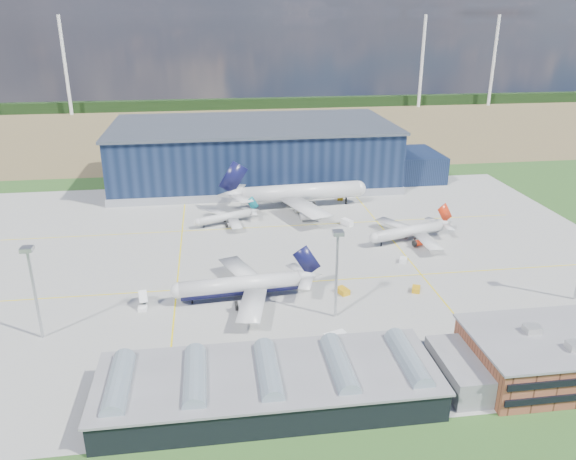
# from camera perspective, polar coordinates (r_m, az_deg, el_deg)

# --- Properties ---
(ground) EXTENTS (600.00, 600.00, 0.00)m
(ground) POSITION_cam_1_polar(r_m,az_deg,el_deg) (167.31, -0.78, -3.92)
(ground) COLOR #29501E
(ground) RESTS_ON ground
(apron) EXTENTS (220.00, 160.00, 0.08)m
(apron) POSITION_cam_1_polar(r_m,az_deg,el_deg) (176.34, -1.20, -2.55)
(apron) COLOR #9D9D98
(apron) RESTS_ON ground
(farmland) EXTENTS (600.00, 220.00, 0.01)m
(farmland) POSITION_cam_1_polar(r_m,az_deg,el_deg) (377.54, -5.11, 10.26)
(farmland) COLOR olive
(farmland) RESTS_ON ground
(treeline) EXTENTS (600.00, 8.00, 8.00)m
(treeline) POSITION_cam_1_polar(r_m,az_deg,el_deg) (455.67, -5.71, 12.62)
(treeline) COLOR black
(treeline) RESTS_ON ground
(hangar) EXTENTS (145.00, 62.00, 26.10)m
(hangar) POSITION_cam_1_polar(r_m,az_deg,el_deg) (253.15, -2.92, 7.59)
(hangar) COLOR #0F1B34
(hangar) RESTS_ON ground
(glass_concourse) EXTENTS (78.00, 23.00, 8.60)m
(glass_concourse) POSITION_cam_1_polar(r_m,az_deg,el_deg) (113.31, -0.14, -15.24)
(glass_concourse) COLOR black
(glass_concourse) RESTS_ON ground
(light_mast_west) EXTENTS (2.60, 2.60, 23.00)m
(light_mast_west) POSITION_cam_1_polar(r_m,az_deg,el_deg) (138.73, -24.56, -4.47)
(light_mast_west) COLOR #ADAFB4
(light_mast_west) RESTS_ON ground
(light_mast_center) EXTENTS (2.60, 2.60, 23.00)m
(light_mast_center) POSITION_cam_1_polar(r_m,az_deg,el_deg) (135.64, 5.01, -3.07)
(light_mast_center) COLOR #ADAFB4
(light_mast_center) RESTS_ON ground
(airliner_navy) EXTENTS (44.06, 43.24, 13.35)m
(airliner_navy) POSITION_cam_1_polar(r_m,az_deg,el_deg) (147.65, -4.87, -4.71)
(airliner_navy) COLOR silver
(airliner_navy) RESTS_ON ground
(airliner_red) EXTENTS (41.85, 41.37, 10.96)m
(airliner_red) POSITION_cam_1_polar(r_m,az_deg,el_deg) (189.02, 12.17, 0.41)
(airliner_red) COLOR silver
(airliner_red) RESTS_ON ground
(airliner_widebody) EXTENTS (62.98, 61.78, 19.29)m
(airliner_widebody) POSITION_cam_1_polar(r_m,az_deg,el_deg) (216.44, 1.30, 4.71)
(airliner_widebody) COLOR silver
(airliner_widebody) RESTS_ON ground
(airliner_regional) EXTENTS (33.43, 33.13, 8.40)m
(airliner_regional) POSITION_cam_1_polar(r_m,az_deg,el_deg) (201.73, -6.47, 1.71)
(airliner_regional) COLOR silver
(airliner_regional) RESTS_ON ground
(gse_tug_a) EXTENTS (3.54, 4.35, 1.57)m
(gse_tug_a) POSITION_cam_1_polar(r_m,az_deg,el_deg) (153.26, 5.60, -6.18)
(gse_tug_a) COLOR gold
(gse_tug_a) RESTS_ON ground
(gse_tug_b) EXTENTS (3.19, 3.73, 1.37)m
(gse_tug_b) POSITION_cam_1_polar(r_m,az_deg,el_deg) (157.57, 12.88, -5.89)
(gse_tug_b) COLOR gold
(gse_tug_b) RESTS_ON ground
(gse_van_a) EXTENTS (5.64, 3.82, 2.27)m
(gse_van_a) POSITION_cam_1_polar(r_m,az_deg,el_deg) (132.05, 4.80, -10.83)
(gse_van_a) COLOR white
(gse_van_a) RESTS_ON ground
(gse_cart_a) EXTENTS (3.19, 3.71, 1.36)m
(gse_cart_a) POSITION_cam_1_polar(r_m,az_deg,el_deg) (174.62, 11.63, -3.02)
(gse_cart_a) COLOR white
(gse_cart_a) RESTS_ON ground
(gse_van_b) EXTENTS (4.16, 5.10, 2.13)m
(gse_van_b) POSITION_cam_1_polar(r_m,az_deg,el_deg) (201.69, 6.01, 0.78)
(gse_van_b) COLOR white
(gse_van_b) RESTS_ON ground
(gse_tug_c) EXTENTS (3.04, 3.90, 1.50)m
(gse_tug_c) POSITION_cam_1_polar(r_m,az_deg,el_deg) (229.50, 5.35, 3.27)
(gse_tug_c) COLOR gold
(gse_tug_c) RESTS_ON ground
(gse_cart_b) EXTENTS (3.94, 3.52, 1.42)m
(gse_cart_b) POSITION_cam_1_polar(r_m,az_deg,el_deg) (224.95, -1.11, 2.98)
(gse_cart_b) COLOR white
(gse_cart_b) RESTS_ON ground
(gse_van_c) EXTENTS (4.80, 2.63, 2.22)m
(gse_van_c) POSITION_cam_1_polar(r_m,az_deg,el_deg) (131.17, 10.31, -11.39)
(gse_van_c) COLOR white
(gse_van_c) RESTS_ON ground
(airstair) EXTENTS (2.84, 5.32, 3.23)m
(airstair) POSITION_cam_1_polar(r_m,az_deg,el_deg) (151.02, -14.50, -6.89)
(airstair) COLOR white
(airstair) RESTS_ON ground
(car_a) EXTENTS (3.84, 1.82, 1.27)m
(car_a) POSITION_cam_1_polar(r_m,az_deg,el_deg) (143.02, 19.69, -9.66)
(car_a) COLOR #99999E
(car_a) RESTS_ON ground
(car_b) EXTENTS (4.26, 2.03, 1.35)m
(car_b) POSITION_cam_1_polar(r_m,az_deg,el_deg) (152.06, -3.47, -6.39)
(car_b) COLOR #99999E
(car_b) RESTS_ON ground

